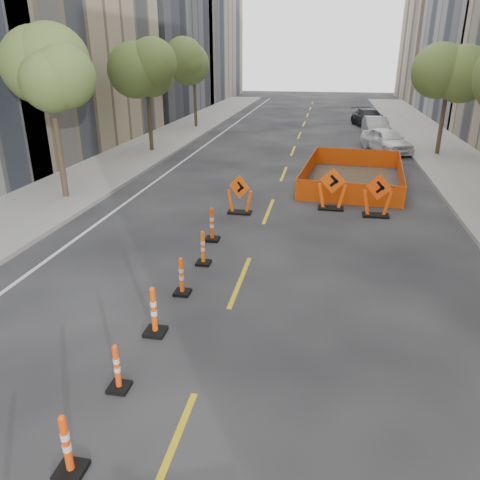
% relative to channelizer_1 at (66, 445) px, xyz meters
% --- Properties ---
extents(ground_plane, '(140.00, 140.00, 0.00)m').
position_rel_channelizer_1_xyz_m(ground_plane, '(1.30, 2.44, -0.52)').
color(ground_plane, black).
extents(sidewalk_left, '(4.00, 90.00, 0.15)m').
position_rel_channelizer_1_xyz_m(sidewalk_left, '(-7.70, 14.44, -0.45)').
color(sidewalk_left, gray).
rests_on(sidewalk_left, ground).
extents(bld_left_d, '(12.00, 16.00, 14.00)m').
position_rel_channelizer_1_xyz_m(bld_left_d, '(-15.70, 41.64, 6.48)').
color(bld_left_d, '#4C4C51').
rests_on(bld_left_d, ground).
extents(bld_left_e, '(12.00, 20.00, 20.00)m').
position_rel_channelizer_1_xyz_m(bld_left_e, '(-15.70, 58.04, 9.48)').
color(bld_left_e, gray).
rests_on(bld_left_e, ground).
extents(bld_right_e, '(12.00, 14.00, 16.00)m').
position_rel_channelizer_1_xyz_m(bld_right_e, '(18.30, 61.04, 7.48)').
color(bld_right_e, tan).
rests_on(bld_right_e, ground).
extents(tree_l_b, '(2.80, 2.80, 5.95)m').
position_rel_channelizer_1_xyz_m(tree_l_b, '(-7.10, 12.44, 4.00)').
color(tree_l_b, '#382B1E').
rests_on(tree_l_b, ground).
extents(tree_l_c, '(2.80, 2.80, 5.95)m').
position_rel_channelizer_1_xyz_m(tree_l_c, '(-7.10, 22.44, 4.00)').
color(tree_l_c, '#382B1E').
rests_on(tree_l_c, ground).
extents(tree_l_d, '(2.80, 2.80, 5.95)m').
position_rel_channelizer_1_xyz_m(tree_l_d, '(-7.10, 32.44, 4.00)').
color(tree_l_d, '#382B1E').
rests_on(tree_l_d, ground).
extents(tree_r_c, '(2.80, 2.80, 5.95)m').
position_rel_channelizer_1_xyz_m(tree_r_c, '(9.70, 24.44, 4.00)').
color(tree_r_c, '#382B1E').
rests_on(tree_r_c, ground).
extents(channelizer_1, '(0.41, 0.41, 1.04)m').
position_rel_channelizer_1_xyz_m(channelizer_1, '(0.00, 0.00, 0.00)').
color(channelizer_1, '#F0400A').
rests_on(channelizer_1, ground).
extents(channelizer_2, '(0.37, 0.37, 0.94)m').
position_rel_channelizer_1_xyz_m(channelizer_2, '(-0.07, 1.82, -0.05)').
color(channelizer_2, '#FF410A').
rests_on(channelizer_2, ground).
extents(channelizer_3, '(0.44, 0.44, 1.12)m').
position_rel_channelizer_1_xyz_m(channelizer_3, '(-0.05, 3.65, 0.04)').
color(channelizer_3, '#E74809').
rests_on(channelizer_3, ground).
extents(channelizer_4, '(0.39, 0.39, 1.00)m').
position_rel_channelizer_1_xyz_m(channelizer_4, '(-0.00, 5.47, -0.02)').
color(channelizer_4, '#FF540A').
rests_on(channelizer_4, ground).
extents(channelizer_5, '(0.40, 0.40, 1.01)m').
position_rel_channelizer_1_xyz_m(channelizer_5, '(0.07, 7.29, -0.02)').
color(channelizer_5, '#F65F0A').
rests_on(channelizer_5, ground).
extents(channelizer_6, '(0.44, 0.44, 1.11)m').
position_rel_channelizer_1_xyz_m(channelizer_6, '(-0.12, 9.12, 0.03)').
color(channelizer_6, '#DB4209').
rests_on(channelizer_6, ground).
extents(chevron_sign_left, '(1.13, 0.92, 1.47)m').
position_rel_channelizer_1_xyz_m(chevron_sign_left, '(0.25, 11.98, 0.21)').
color(chevron_sign_left, '#FA580A').
rests_on(chevron_sign_left, ground).
extents(chevron_sign_center, '(1.19, 0.85, 1.63)m').
position_rel_channelizer_1_xyz_m(chevron_sign_center, '(3.63, 13.09, 0.29)').
color(chevron_sign_center, '#FF520A').
rests_on(chevron_sign_center, ground).
extents(chevron_sign_right, '(1.23, 1.01, 1.60)m').
position_rel_channelizer_1_xyz_m(chevron_sign_right, '(5.27, 12.55, 0.28)').
color(chevron_sign_right, '#FF440A').
rests_on(chevron_sign_right, ground).
extents(safety_fence, '(4.83, 7.53, 0.90)m').
position_rel_channelizer_1_xyz_m(safety_fence, '(4.61, 17.40, -0.07)').
color(safety_fence, '#FF480D').
rests_on(safety_fence, ground).
extents(parked_car_near, '(3.22, 4.52, 1.43)m').
position_rel_channelizer_1_xyz_m(parked_car_near, '(6.85, 25.09, 0.19)').
color(parked_car_near, white).
rests_on(parked_car_near, ground).
extents(parked_car_mid, '(1.74, 4.33, 1.40)m').
position_rel_channelizer_1_xyz_m(parked_car_mid, '(6.66, 30.62, 0.18)').
color(parked_car_mid, gray).
rests_on(parked_car_mid, ground).
extents(parked_car_far, '(3.12, 5.13, 1.39)m').
position_rel_channelizer_1_xyz_m(parked_car_far, '(6.56, 35.73, 0.17)').
color(parked_car_far, black).
rests_on(parked_car_far, ground).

